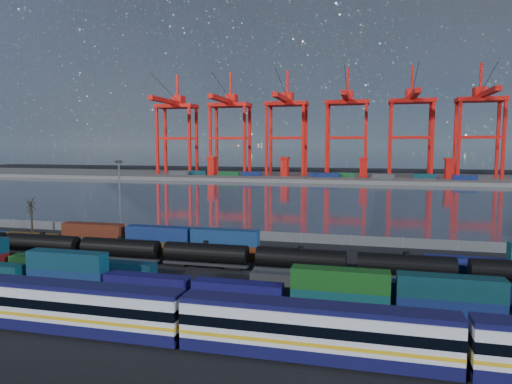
% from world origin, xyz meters
% --- Properties ---
extents(ground, '(700.00, 700.00, 0.00)m').
position_xyz_m(ground, '(0.00, 0.00, 0.00)').
color(ground, black).
rests_on(ground, ground).
extents(harbor_water, '(700.00, 700.00, 0.00)m').
position_xyz_m(harbor_water, '(0.00, 105.00, 0.01)').
color(harbor_water, '#323A49').
rests_on(harbor_water, ground).
extents(far_quay, '(700.00, 70.00, 2.00)m').
position_xyz_m(far_quay, '(0.00, 210.00, 1.00)').
color(far_quay, '#514F4C').
rests_on(far_quay, ground).
extents(distant_mountains, '(2470.00, 1100.00, 520.00)m').
position_xyz_m(distant_mountains, '(63.02, 1600.00, 220.29)').
color(distant_mountains, '#1E2630').
rests_on(distant_mountains, ground).
extents(passenger_train, '(77.49, 3.15, 5.40)m').
position_xyz_m(passenger_train, '(18.75, -22.97, 2.71)').
color(passenger_train, silver).
rests_on(passenger_train, ground).
extents(container_row_south, '(114.17, 2.38, 5.08)m').
position_xyz_m(container_row_south, '(4.49, -9.20, 2.05)').
color(container_row_south, '#44464A').
rests_on(container_row_south, ground).
extents(container_row_mid, '(140.91, 2.34, 5.00)m').
position_xyz_m(container_row_mid, '(-11.03, -3.43, 1.67)').
color(container_row_mid, '#424648').
rests_on(container_row_mid, ground).
extents(container_row_north, '(128.54, 2.45, 5.23)m').
position_xyz_m(container_row_north, '(-8.83, 11.39, 2.18)').
color(container_row_north, navy).
rests_on(container_row_north, ground).
extents(tanker_string, '(107.35, 3.08, 4.41)m').
position_xyz_m(tanker_string, '(-2.18, 5.11, 2.21)').
color(tanker_string, black).
rests_on(tanker_string, ground).
extents(waterfront_fence, '(160.12, 0.12, 2.20)m').
position_xyz_m(waterfront_fence, '(-0.00, 28.00, 1.00)').
color(waterfront_fence, '#595B5E').
rests_on(waterfront_fence, ground).
extents(bare_tree, '(2.09, 2.18, 8.31)m').
position_xyz_m(bare_tree, '(-51.11, 23.63, 4.15)').
color(bare_tree, black).
rests_on(bare_tree, ground).
extents(yard_light_mast, '(1.60, 0.40, 16.60)m').
position_xyz_m(yard_light_mast, '(-30.00, 26.00, 9.30)').
color(yard_light_mast, slate).
rests_on(yard_light_mast, ground).
extents(gantry_cranes, '(199.58, 47.19, 63.90)m').
position_xyz_m(gantry_cranes, '(-7.50, 203.30, 39.17)').
color(gantry_cranes, red).
rests_on(gantry_cranes, ground).
extents(quay_containers, '(172.58, 10.99, 2.60)m').
position_xyz_m(quay_containers, '(-11.00, 195.46, 3.30)').
color(quay_containers, navy).
rests_on(quay_containers, far_quay).
extents(straddle_carriers, '(140.00, 7.00, 11.10)m').
position_xyz_m(straddle_carriers, '(-2.50, 200.00, 7.82)').
color(straddle_carriers, red).
rests_on(straddle_carriers, far_quay).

